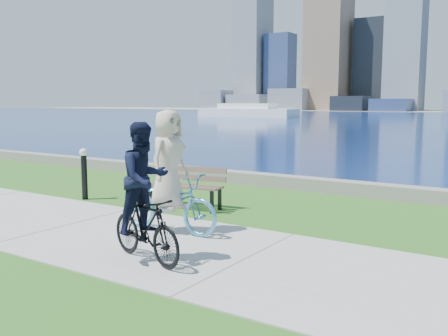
% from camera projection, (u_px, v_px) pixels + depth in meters
% --- Properties ---
extents(ground, '(320.00, 320.00, 0.00)m').
position_uv_depth(ground, '(243.00, 261.00, 7.60)').
color(ground, '#245716').
rests_on(ground, ground).
extents(concrete_path, '(80.00, 3.50, 0.02)m').
position_uv_depth(concrete_path, '(243.00, 260.00, 7.60)').
color(concrete_path, '#9B9B96').
rests_on(concrete_path, ground).
extents(seawall, '(90.00, 0.50, 0.35)m').
position_uv_depth(seawall, '(368.00, 190.00, 12.72)').
color(seawall, slate).
rests_on(seawall, ground).
extents(ferry_near, '(15.84, 4.53, 2.15)m').
position_uv_depth(ferry_near, '(247.00, 111.00, 77.86)').
color(ferry_near, white).
rests_on(ferry_near, ground).
extents(park_bench, '(1.87, 0.88, 0.93)m').
position_uv_depth(park_bench, '(186.00, 183.00, 11.34)').
color(park_bench, black).
rests_on(park_bench, ground).
extents(bollard_lamp, '(0.21, 0.21, 1.27)m').
position_uv_depth(bollard_lamp, '(84.00, 170.00, 12.29)').
color(bollard_lamp, black).
rests_on(bollard_lamp, ground).
extents(cyclist_woman, '(0.81, 2.11, 2.25)m').
position_uv_depth(cyclist_woman, '(169.00, 187.00, 9.12)').
color(cyclist_woman, '#509FC4').
rests_on(cyclist_woman, ground).
extents(cyclist_man, '(0.90, 1.76, 2.10)m').
position_uv_depth(cyclist_man, '(145.00, 204.00, 7.41)').
color(cyclist_man, black).
rests_on(cyclist_man, ground).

